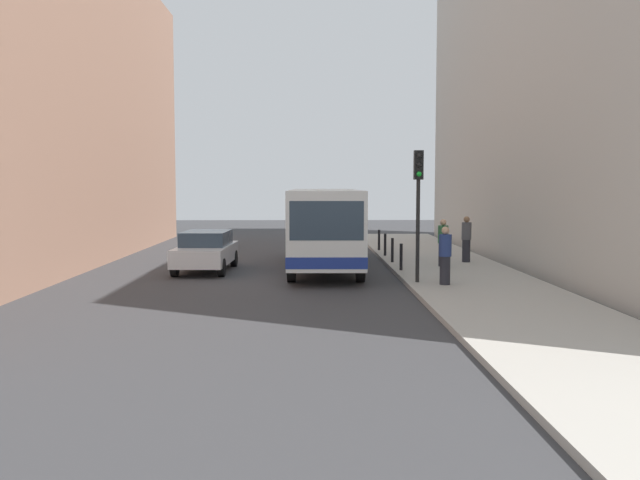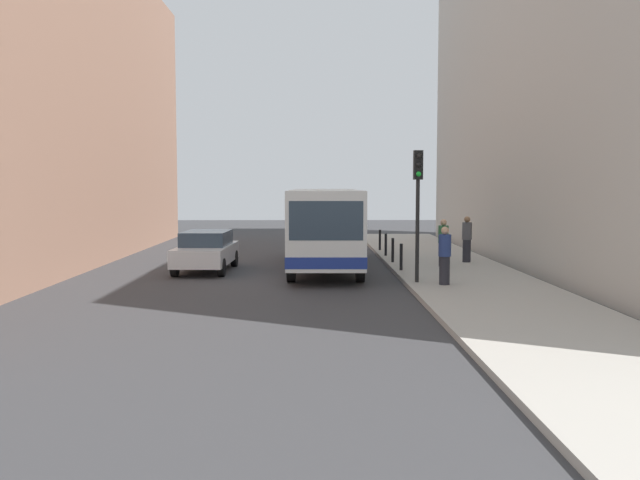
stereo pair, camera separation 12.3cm
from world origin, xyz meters
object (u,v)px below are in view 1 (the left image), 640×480
at_px(bus, 325,223).
at_px(bollard_near, 401,257).
at_px(pedestrian_far_sidewalk, 466,239).
at_px(bollard_farthest, 379,240).
at_px(pedestrian_near_signal, 445,256).
at_px(bollard_far, 385,245).
at_px(pedestrian_mid_sidewalk, 443,243).
at_px(bollard_mid, 392,250).
at_px(car_beside_bus, 206,250).
at_px(traffic_light, 418,191).

relative_size(bus, bollard_near, 11.64).
relative_size(bus, pedestrian_far_sidewalk, 6.11).
distance_m(bollard_farthest, pedestrian_near_signal, 11.30).
bearing_deg(bollard_far, pedestrian_mid_sidewalk, -66.44).
bearing_deg(pedestrian_mid_sidewalk, bollard_far, 104.11).
distance_m(bollard_near, bollard_farthest, 7.64).
relative_size(bollard_far, bollard_farthest, 1.00).
bearing_deg(bus, pedestrian_mid_sidewalk, 169.20).
height_order(pedestrian_near_signal, pedestrian_mid_sidewalk, pedestrian_near_signal).
relative_size(bollard_mid, bollard_far, 1.00).
bearing_deg(pedestrian_mid_sidewalk, pedestrian_far_sidewalk, 40.18).
relative_size(bollard_near, pedestrian_far_sidewalk, 0.53).
xyz_separation_m(car_beside_bus, pedestrian_near_signal, (7.94, -4.64, 0.26)).
relative_size(bollard_mid, bollard_farthest, 1.00).
height_order(pedestrian_mid_sidewalk, pedestrian_far_sidewalk, pedestrian_far_sidewalk).
relative_size(pedestrian_near_signal, pedestrian_mid_sidewalk, 1.01).
distance_m(bollard_far, bollard_farthest, 2.55).
bearing_deg(pedestrian_mid_sidewalk, bollard_farthest, 95.39).
height_order(bus, bollard_near, bus).
distance_m(traffic_light, pedestrian_far_sidewalk, 6.58).
height_order(traffic_light, pedestrian_far_sidewalk, traffic_light).
bearing_deg(car_beside_bus, pedestrian_mid_sidewalk, -177.00).
bearing_deg(bus, pedestrian_far_sidewalk, -173.96).
relative_size(bollard_near, bollard_farthest, 1.00).
height_order(bollard_farthest, pedestrian_far_sidewalk, pedestrian_far_sidewalk).
distance_m(car_beside_bus, bollard_far, 8.18).
bearing_deg(pedestrian_near_signal, bus, 85.68).
distance_m(bollard_farthest, pedestrian_far_sidewalk, 5.87).
height_order(bollard_near, pedestrian_near_signal, pedestrian_near_signal).
height_order(bollard_near, pedestrian_mid_sidewalk, pedestrian_mid_sidewalk).
xyz_separation_m(car_beside_bus, bollard_farthest, (7.09, 6.62, -0.16)).
height_order(bollard_near, pedestrian_far_sidewalk, pedestrian_far_sidewalk).
xyz_separation_m(bus, bollard_far, (2.68, 3.04, -1.10)).
height_order(bollard_farthest, pedestrian_mid_sidewalk, pedestrian_mid_sidewalk).
height_order(car_beside_bus, traffic_light, traffic_light).
xyz_separation_m(traffic_light, bollard_mid, (-0.10, 5.60, -2.38)).
xyz_separation_m(car_beside_bus, pedestrian_mid_sidewalk, (8.81, 0.13, 0.25)).
bearing_deg(bollard_near, car_beside_bus, 171.88).
xyz_separation_m(bus, car_beside_bus, (-4.42, -1.04, -0.94)).
height_order(car_beside_bus, bollard_far, car_beside_bus).
xyz_separation_m(bus, pedestrian_mid_sidewalk, (4.40, -0.91, -0.69)).
distance_m(bollard_near, pedestrian_mid_sidewalk, 2.11).
bearing_deg(traffic_light, pedestrian_far_sidewalk, 63.33).
distance_m(bollard_mid, pedestrian_near_signal, 6.24).
bearing_deg(pedestrian_far_sidewalk, bollard_far, 125.09).
bearing_deg(bollard_farthest, bollard_mid, -90.00).
relative_size(traffic_light, pedestrian_far_sidewalk, 2.27).
xyz_separation_m(bollard_farthest, pedestrian_near_signal, (0.85, -11.26, 0.41)).
relative_size(bus, bollard_mid, 11.64).
distance_m(traffic_light, bollard_mid, 6.09).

